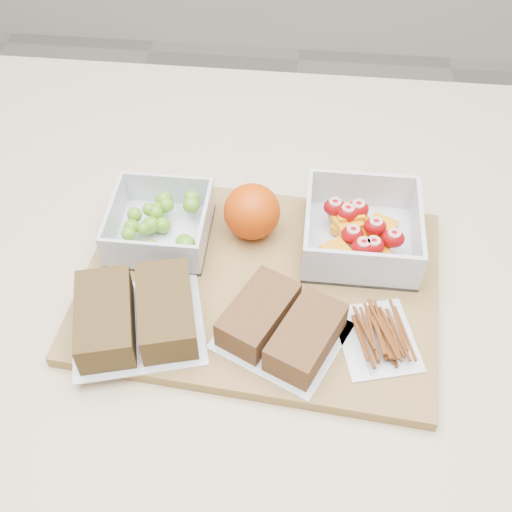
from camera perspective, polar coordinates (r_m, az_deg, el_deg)
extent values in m
cube|color=beige|center=(1.17, -0.98, -15.89)|extent=(1.20, 0.90, 0.90)
cube|color=olive|center=(0.77, 0.36, -2.55)|extent=(0.44, 0.33, 0.02)
cube|color=silver|center=(0.82, -8.39, 1.87)|extent=(0.12, 0.12, 0.00)
cube|color=silver|center=(0.84, -7.79, 5.82)|extent=(0.12, 0.00, 0.05)
cube|color=silver|center=(0.77, -9.43, -0.13)|extent=(0.12, 0.00, 0.05)
cube|color=silver|center=(0.79, -4.50, 2.70)|extent=(0.00, 0.11, 0.05)
cube|color=silver|center=(0.82, -12.53, 3.25)|extent=(0.00, 0.11, 0.05)
sphere|color=#57911E|center=(0.81, -9.33, 2.75)|extent=(0.02, 0.02, 0.02)
sphere|color=#57911E|center=(0.80, -11.00, 2.59)|extent=(0.02, 0.02, 0.02)
sphere|color=#57911E|center=(0.82, -7.96, 4.48)|extent=(0.02, 0.02, 0.02)
sphere|color=#57911E|center=(0.81, -8.29, 2.73)|extent=(0.02, 0.02, 0.02)
sphere|color=#57911E|center=(0.81, -10.74, 3.63)|extent=(0.02, 0.02, 0.02)
sphere|color=#57911E|center=(0.81, -9.46, 2.53)|extent=(0.02, 0.02, 0.02)
sphere|color=#57911E|center=(0.81, -9.51, 4.13)|extent=(0.02, 0.02, 0.02)
sphere|color=#57911E|center=(0.76, -6.21, 1.03)|extent=(0.02, 0.02, 0.02)
sphere|color=#57911E|center=(0.82, -5.78, 4.55)|extent=(0.02, 0.02, 0.02)
sphere|color=#57911E|center=(0.82, -8.20, 5.00)|extent=(0.02, 0.02, 0.02)
sphere|color=#57911E|center=(0.79, -11.26, 1.92)|extent=(0.02, 0.02, 0.02)
sphere|color=#57911E|center=(0.82, -5.76, 5.13)|extent=(0.02, 0.02, 0.02)
sphere|color=#57911E|center=(0.78, -9.27, 0.71)|extent=(0.02, 0.02, 0.02)
sphere|color=#57911E|center=(0.82, -8.42, 4.30)|extent=(0.02, 0.02, 0.02)
sphere|color=#57911E|center=(0.82, -8.91, 3.86)|extent=(0.02, 0.02, 0.02)
sphere|color=#57911E|center=(0.82, -8.23, 4.85)|extent=(0.02, 0.02, 0.02)
sphere|color=#57911E|center=(0.77, -6.39, 1.20)|extent=(0.02, 0.02, 0.02)
sphere|color=#57911E|center=(0.78, -5.74, 0.22)|extent=(0.02, 0.02, 0.02)
sphere|color=#57911E|center=(0.82, -8.85, 4.13)|extent=(0.02, 0.02, 0.02)
sphere|color=#57911E|center=(0.80, -9.96, 2.42)|extent=(0.02, 0.02, 0.02)
cube|color=silver|center=(0.81, 9.15, 1.16)|extent=(0.14, 0.14, 0.01)
cube|color=silver|center=(0.84, 9.36, 5.76)|extent=(0.14, 0.01, 0.06)
cube|color=silver|center=(0.75, 9.40, -1.26)|extent=(0.14, 0.01, 0.06)
cube|color=silver|center=(0.80, 14.13, 2.05)|extent=(0.01, 0.13, 0.06)
cube|color=silver|center=(0.79, 4.55, 2.84)|extent=(0.01, 0.13, 0.06)
cube|color=orange|center=(0.79, 9.62, 0.72)|extent=(0.04, 0.05, 0.01)
cube|color=orange|center=(0.82, 8.43, 3.22)|extent=(0.05, 0.06, 0.01)
cube|color=orange|center=(0.81, 10.07, 2.08)|extent=(0.05, 0.05, 0.01)
cube|color=orange|center=(0.82, 10.99, 2.34)|extent=(0.05, 0.05, 0.01)
cube|color=orange|center=(0.80, 8.02, 3.08)|extent=(0.04, 0.05, 0.01)
cube|color=orange|center=(0.81, 8.30, 3.74)|extent=(0.04, 0.04, 0.01)
cube|color=orange|center=(0.77, 7.29, 0.22)|extent=(0.04, 0.05, 0.01)
cube|color=orange|center=(0.78, 10.56, 0.33)|extent=(0.04, 0.04, 0.01)
cube|color=orange|center=(0.81, 8.17, 2.33)|extent=(0.04, 0.04, 0.01)
ellipsoid|color=#91070A|center=(0.79, 10.54, 2.56)|extent=(0.03, 0.02, 0.02)
ellipsoid|color=#91070A|center=(0.77, 10.35, 0.86)|extent=(0.03, 0.02, 0.02)
ellipsoid|color=#91070A|center=(0.81, 6.99, 4.33)|extent=(0.03, 0.02, 0.02)
ellipsoid|color=#91070A|center=(0.78, 12.09, 1.54)|extent=(0.03, 0.02, 0.02)
ellipsoid|color=#91070A|center=(0.80, 8.14, 3.78)|extent=(0.03, 0.02, 0.02)
ellipsoid|color=#91070A|center=(0.77, 9.48, 0.77)|extent=(0.03, 0.02, 0.02)
ellipsoid|color=#91070A|center=(0.78, 8.57, 1.88)|extent=(0.03, 0.02, 0.02)
ellipsoid|color=#91070A|center=(0.81, 9.03, 4.14)|extent=(0.03, 0.02, 0.02)
sphere|color=#C53E04|center=(0.79, -0.36, 3.97)|extent=(0.07, 0.07, 0.07)
cube|color=silver|center=(0.74, -10.40, -6.12)|extent=(0.17, 0.16, 0.00)
cube|color=#4E391A|center=(0.72, -13.27, -5.42)|extent=(0.09, 0.12, 0.04)
cube|color=#4E391A|center=(0.72, -8.00, -4.79)|extent=(0.09, 0.12, 0.04)
cube|color=silver|center=(0.72, 2.28, -7.09)|extent=(0.16, 0.16, 0.00)
cube|color=brown|center=(0.71, 0.24, -5.19)|extent=(0.09, 0.11, 0.04)
cube|color=brown|center=(0.70, 4.47, -7.21)|extent=(0.09, 0.11, 0.04)
cube|color=silver|center=(0.73, 10.67, -7.25)|extent=(0.10, 0.12, 0.00)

